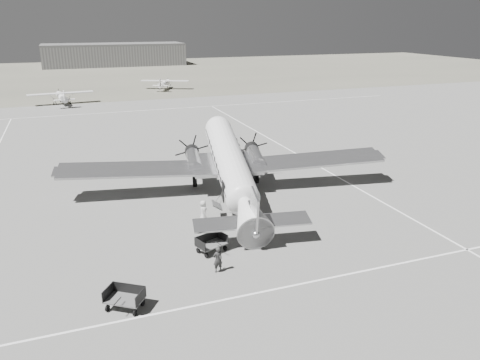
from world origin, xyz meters
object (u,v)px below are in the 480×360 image
at_px(baggage_cart_far, 125,299).
at_px(passenger, 203,211).
at_px(baggage_cart_near, 212,244).
at_px(dc3_airliner, 231,168).
at_px(hangar_main, 114,55).
at_px(light_plane_left, 62,98).
at_px(ramp_agent, 209,230).
at_px(ground_crew, 218,259).
at_px(light_plane_right, 165,84).

distance_m(baggage_cart_far, passenger, 10.88).
bearing_deg(baggage_cart_near, dc3_airliner, 43.20).
distance_m(hangar_main, light_plane_left, 71.71).
bearing_deg(ramp_agent, dc3_airliner, -37.31).
height_order(baggage_cart_far, passenger, passenger).
bearing_deg(dc3_airliner, ground_crew, -103.25).
bearing_deg(ground_crew, light_plane_left, -89.73).
distance_m(hangar_main, ramp_agent, 127.65).
xyz_separation_m(hangar_main, light_plane_left, (-16.01, -69.86, -2.20)).
distance_m(dc3_airliner, passenger, 5.15).
distance_m(ground_crew, ramp_agent, 3.87).
xyz_separation_m(baggage_cart_far, ramp_agent, (5.94, 5.63, 0.27)).
height_order(light_plane_right, baggage_cart_far, light_plane_right).
xyz_separation_m(dc3_airliner, ramp_agent, (-3.83, -6.64, -1.77)).
distance_m(light_plane_right, passenger, 67.20).
distance_m(dc3_airliner, light_plane_right, 63.26).
xyz_separation_m(baggage_cart_far, ground_crew, (5.33, 1.81, 0.23)).
bearing_deg(light_plane_left, ramp_agent, -88.13).
bearing_deg(hangar_main, ground_crew, -93.58).
distance_m(dc3_airliner, baggage_cart_far, 15.82).
bearing_deg(light_plane_left, light_plane_right, 24.67).
bearing_deg(light_plane_left, baggage_cart_near, -88.56).
bearing_deg(ground_crew, baggage_cart_far, 11.75).
bearing_deg(dc3_airliner, passenger, -123.26).
bearing_deg(light_plane_left, dc3_airliner, -82.92).
distance_m(dc3_airliner, light_plane_left, 52.36).
distance_m(light_plane_right, baggage_cart_far, 77.03).
bearing_deg(light_plane_right, dc3_airliner, -72.45).
height_order(ramp_agent, passenger, ramp_agent).
relative_size(dc3_airliner, baggage_cart_near, 14.50).
height_order(hangar_main, light_plane_left, hangar_main).
bearing_deg(baggage_cart_near, light_plane_left, 77.85).
distance_m(baggage_cart_far, ground_crew, 5.64).
height_order(light_plane_left, passenger, light_plane_left).
distance_m(light_plane_right, ground_crew, 74.23).
bearing_deg(light_plane_left, baggage_cart_far, -94.21).
relative_size(baggage_cart_near, baggage_cart_far, 0.98).
bearing_deg(passenger, light_plane_left, 10.74).
bearing_deg(ground_crew, passenger, -106.33).
xyz_separation_m(hangar_main, ground_crew, (-8.21, -131.22, -2.53)).
xyz_separation_m(light_plane_right, baggage_cart_far, (-17.27, -75.07, -0.49)).
relative_size(light_plane_left, baggage_cart_near, 5.67).
xyz_separation_m(hangar_main, ramp_agent, (-7.60, -127.39, -2.49)).
bearing_deg(baggage_cart_near, passenger, 60.24).
xyz_separation_m(light_plane_right, passenger, (-10.79, -66.33, -0.24)).
bearing_deg(light_plane_right, hangar_main, 118.04).
distance_m(light_plane_left, passenger, 55.15).
distance_m(dc3_airliner, ramp_agent, 7.87).
bearing_deg(baggage_cart_near, hangar_main, 66.48).
relative_size(light_plane_left, ground_crew, 6.89).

